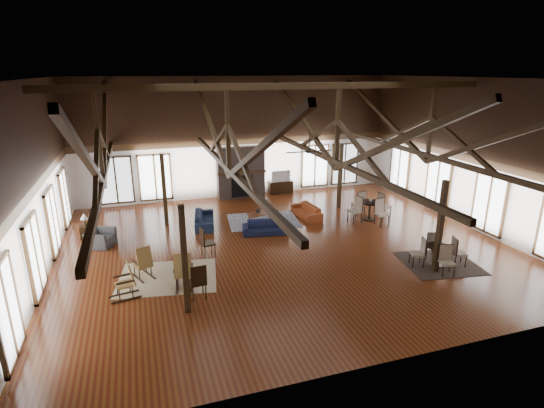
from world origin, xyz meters
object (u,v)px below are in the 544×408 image
object	(u,v)px
armchair	(101,238)
tv_console	(280,187)
sofa_navy_left	(204,219)
sofa_orange	(306,211)
cafe_table_near	(438,252)
coffee_table	(261,214)
cafe_table_far	(370,207)
sofa_navy_front	(265,228)

from	to	relation	value
armchair	tv_console	world-z (taller)	tv_console
sofa_navy_left	sofa_orange	distance (m)	4.52
sofa_orange	cafe_table_near	world-z (taller)	cafe_table_near
coffee_table	cafe_table_near	bearing A→B (deg)	-73.87
armchair	cafe_table_far	distance (m)	11.04
sofa_navy_front	coffee_table	world-z (taller)	sofa_navy_front
cafe_table_far	sofa_navy_front	bearing A→B (deg)	-177.28
sofa_navy_front	armchair	bearing A→B (deg)	-175.35
sofa_orange	tv_console	distance (m)	4.01
sofa_navy_front	sofa_orange	bearing A→B (deg)	41.78
sofa_navy_left	cafe_table_near	distance (m)	9.23
sofa_navy_front	sofa_orange	distance (m)	2.74
armchair	cafe_table_far	bearing A→B (deg)	-67.25
armchair	coffee_table	bearing A→B (deg)	-58.60
sofa_orange	armchair	bearing A→B (deg)	-89.52
cafe_table_far	tv_console	size ratio (longest dim) A/B	1.70
coffee_table	sofa_navy_front	bearing A→B (deg)	-119.73
sofa_navy_left	sofa_navy_front	bearing A→B (deg)	-118.46
sofa_navy_front	cafe_table_near	xyz separation A→B (m)	(4.65, -4.53, 0.22)
sofa_navy_left	armchair	size ratio (longest dim) A/B	2.04
sofa_orange	coffee_table	xyz separation A→B (m)	(-2.13, -0.02, 0.10)
cafe_table_near	cafe_table_far	size ratio (longest dim) A/B	0.88
sofa_navy_front	sofa_navy_left	size ratio (longest dim) A/B	0.92
sofa_navy_left	cafe_table_near	bearing A→B (deg)	-122.83
cafe_table_far	armchair	bearing A→B (deg)	177.70
sofa_navy_left	coffee_table	bearing A→B (deg)	-87.81
sofa_navy_front	sofa_navy_left	bearing A→B (deg)	152.79
sofa_orange	tv_console	size ratio (longest dim) A/B	1.45
sofa_navy_front	coffee_table	xyz separation A→B (m)	(0.22, 1.38, 0.11)
sofa_orange	tv_console	bearing A→B (deg)	173.39
sofa_orange	tv_console	world-z (taller)	tv_console
sofa_navy_left	cafe_table_far	distance (m)	7.17
sofa_orange	sofa_navy_left	bearing A→B (deg)	-98.08
cafe_table_far	cafe_table_near	bearing A→B (deg)	-92.38
sofa_navy_left	cafe_table_far	xyz separation A→B (m)	(7.01, -1.46, 0.27)
sofa_navy_left	sofa_orange	bearing A→B (deg)	-84.03
sofa_navy_left	tv_console	xyz separation A→B (m)	(4.67, 3.72, 0.03)
armchair	cafe_table_far	size ratio (longest dim) A/B	0.44
sofa_navy_left	cafe_table_near	size ratio (longest dim) A/B	1.03
coffee_table	armchair	bearing A→B (deg)	165.68
sofa_orange	coffee_table	distance (m)	2.13
sofa_navy_front	sofa_orange	size ratio (longest dim) A/B	0.97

